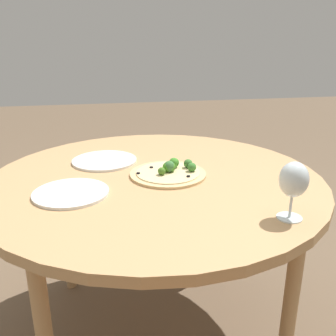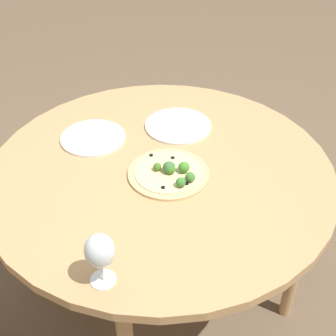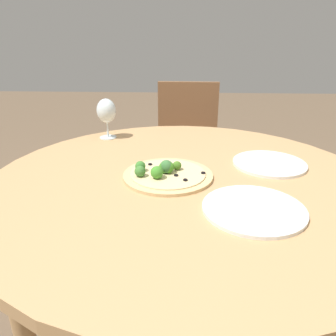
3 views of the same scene
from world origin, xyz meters
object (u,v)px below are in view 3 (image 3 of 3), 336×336
plate_near (269,164)px  plate_far (254,209)px  chair (187,149)px  wine_glass (106,112)px  pizza (166,173)px

plate_near → plate_far: same height
chair → wine_glass: (0.36, 0.56, 0.36)m
pizza → plate_near: size_ratio=1.14×
chair → pizza: (0.08, 0.98, 0.26)m
chair → pizza: size_ratio=3.05×
pizza → plate_near: 0.38m
chair → plate_far: 1.22m
plate_near → plate_far: (0.12, 0.33, 0.00)m
pizza → wine_glass: 0.51m
chair → plate_near: bearing=-70.6°
chair → plate_near: size_ratio=3.49×
pizza → wine_glass: (0.28, -0.41, 0.10)m
pizza → plate_far: size_ratio=1.08×
chair → pizza: bearing=-93.3°
plate_near → plate_far: size_ratio=0.94×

